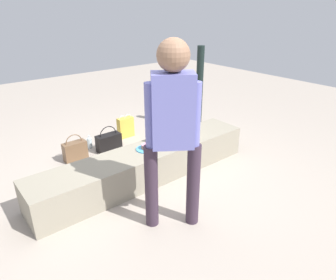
% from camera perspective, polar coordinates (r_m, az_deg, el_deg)
% --- Properties ---
extents(ground_plane, '(12.00, 12.00, 0.00)m').
position_cam_1_polar(ground_plane, '(3.58, -3.90, -7.13)').
color(ground_plane, '#A5988B').
extents(concrete_ledge, '(2.68, 0.49, 0.37)m').
position_cam_1_polar(concrete_ledge, '(3.49, -3.98, -4.56)').
color(concrete_ledge, gray).
rests_on(concrete_ledge, ground_plane).
extents(child_seated, '(0.29, 0.34, 0.48)m').
position_cam_1_polar(child_seated, '(3.49, -0.51, 2.70)').
color(child_seated, navy).
rests_on(child_seated, concrete_ledge).
extents(adult_standing, '(0.42, 0.36, 1.65)m').
position_cam_1_polar(adult_standing, '(2.42, 0.92, 3.24)').
color(adult_standing, '#352636').
rests_on(adult_standing, ground_plane).
extents(cake_plate, '(0.22, 0.22, 0.07)m').
position_cam_1_polar(cake_plate, '(3.40, -4.13, -1.44)').
color(cake_plate, '#4CA5D8').
rests_on(cake_plate, concrete_ledge).
extents(gift_bag, '(0.24, 0.11, 0.35)m').
position_cam_1_polar(gift_bag, '(4.63, -7.99, 2.40)').
color(gift_bag, gold).
rests_on(gift_bag, ground_plane).
extents(railing_post, '(0.36, 0.36, 1.30)m').
position_cam_1_polar(railing_post, '(4.85, 5.84, 7.91)').
color(railing_post, black).
rests_on(railing_post, ground_plane).
extents(water_bottle_near_gift, '(0.07, 0.07, 0.19)m').
position_cam_1_polar(water_bottle_near_gift, '(4.39, -14.57, -0.40)').
color(water_bottle_near_gift, silver).
rests_on(water_bottle_near_gift, ground_plane).
extents(party_cup_red, '(0.08, 0.08, 0.12)m').
position_cam_1_polar(party_cup_red, '(3.60, -24.10, -8.18)').
color(party_cup_red, red).
rests_on(party_cup_red, ground_plane).
extents(handbag_black_leather, '(0.34, 0.15, 0.36)m').
position_cam_1_polar(handbag_black_leather, '(4.25, -11.10, -0.37)').
color(handbag_black_leather, black).
rests_on(handbag_black_leather, ground_plane).
extents(handbag_brown_canvas, '(0.30, 0.13, 0.36)m').
position_cam_1_polar(handbag_brown_canvas, '(4.09, -17.10, -1.92)').
color(handbag_brown_canvas, brown).
rests_on(handbag_brown_canvas, ground_plane).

